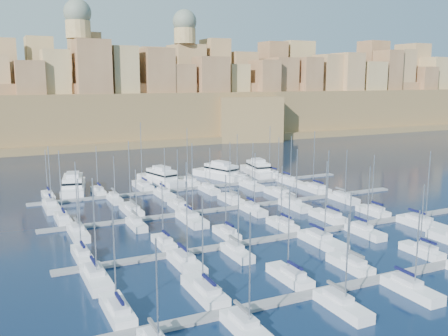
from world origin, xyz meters
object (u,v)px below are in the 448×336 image
sailboat_2 (290,276)px  motor_yacht_d (258,169)px  sailboat_0 (118,310)px  motor_yacht_b (161,178)px  sailboat_4 (422,251)px  motor_yacht_a (73,185)px  motor_yacht_c (220,172)px

sailboat_2 → motor_yacht_d: size_ratio=0.84×
sailboat_0 → motor_yacht_b: 75.80m
sailboat_4 → motor_yacht_b: bearing=106.0°
sailboat_4 → motor_yacht_b: sailboat_4 is taller
motor_yacht_a → motor_yacht_c: same height
motor_yacht_b → motor_yacht_d: same height
sailboat_0 → sailboat_4: 49.09m
motor_yacht_c → motor_yacht_a: bearing=179.5°
sailboat_2 → motor_yacht_b: sailboat_2 is taller
motor_yacht_b → sailboat_4: bearing=-74.0°
sailboat_0 → motor_yacht_d: 91.18m
sailboat_2 → motor_yacht_b: (4.59, 70.10, 0.99)m
motor_yacht_c → motor_yacht_d: bearing=-2.8°
sailboat_0 → motor_yacht_c: (46.59, 70.50, 0.99)m
sailboat_4 → sailboat_2: bearing=178.9°
sailboat_0 → motor_yacht_a: sailboat_0 is taller
sailboat_2 → motor_yacht_d: (34.24, 69.94, 0.99)m
sailboat_4 → motor_yacht_d: 71.04m
sailboat_0 → sailboat_2: sailboat_0 is taller
sailboat_2 → motor_yacht_a: 73.16m
motor_yacht_a → sailboat_2: bearing=-75.7°
motor_yacht_a → motor_yacht_b: 22.70m
motor_yacht_a → motor_yacht_c: bearing=-0.5°
motor_yacht_c → sailboat_4: bearing=-88.0°
sailboat_0 → motor_yacht_c: 84.51m
motor_yacht_c → motor_yacht_b: bearing=-178.6°
sailboat_2 → motor_yacht_d: bearing=63.9°
motor_yacht_d → motor_yacht_c: bearing=177.2°
sailboat_0 → motor_yacht_b: size_ratio=0.82×
sailboat_2 → sailboat_0: bearing=179.9°
motor_yacht_a → motor_yacht_d: (52.33, -0.94, 0.00)m
sailboat_0 → sailboat_4: sailboat_0 is taller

